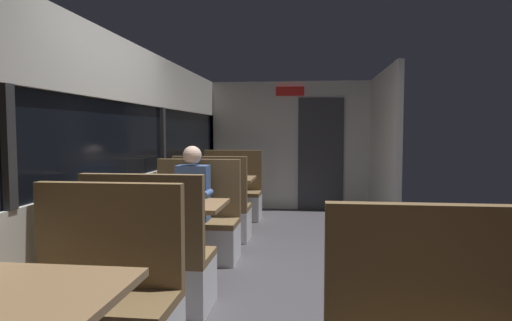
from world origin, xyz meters
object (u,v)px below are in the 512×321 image
object	(u,v)px
dining_table_mid_window	(176,214)
bench_mid_window_facing_end	(151,269)
dining_table_near_window	(21,311)
coffee_cup_primary	(236,174)
bench_mid_window_facing_entry	(196,230)
bench_far_window_facing_end	(213,215)
bench_far_window_facing_entry	(231,198)
bench_near_window_facing_entry	(98,315)
seated_passenger	(194,212)
dining_table_far_window	(223,184)

from	to	relation	value
dining_table_mid_window	bench_mid_window_facing_end	bearing A→B (deg)	-90.00
dining_table_near_window	coffee_cup_primary	distance (m)	4.69
bench_mid_window_facing_entry	bench_far_window_facing_end	world-z (taller)	same
bench_far_window_facing_end	bench_far_window_facing_entry	xyz separation A→B (m)	(0.00, 1.40, 0.00)
dining_table_near_window	dining_table_mid_window	distance (m)	2.28
bench_near_window_facing_entry	bench_mid_window_facing_entry	world-z (taller)	same
bench_mid_window_facing_end	bench_far_window_facing_end	bearing A→B (deg)	90.00
dining_table_mid_window	bench_mid_window_facing_entry	world-z (taller)	bench_mid_window_facing_entry
bench_far_window_facing_end	coffee_cup_primary	distance (m)	0.95
bench_far_window_facing_end	seated_passenger	distance (m)	0.98
dining_table_mid_window	dining_table_far_window	size ratio (longest dim) A/B	1.00
dining_table_far_window	bench_far_window_facing_entry	distance (m)	0.77
dining_table_near_window	dining_table_mid_window	size ratio (longest dim) A/B	1.00
dining_table_near_window	bench_near_window_facing_entry	bearing A→B (deg)	90.00
dining_table_near_window	coffee_cup_primary	xyz separation A→B (m)	(0.18, 4.68, 0.15)
dining_table_mid_window	bench_far_window_facing_entry	bearing A→B (deg)	90.00
bench_near_window_facing_entry	seated_passenger	world-z (taller)	seated_passenger
dining_table_near_window	dining_table_mid_window	xyz separation A→B (m)	(0.00, 2.28, 0.00)
dining_table_near_window	seated_passenger	size ratio (longest dim) A/B	0.71
bench_mid_window_facing_end	coffee_cup_primary	xyz separation A→B (m)	(0.18, 3.10, 0.46)
bench_near_window_facing_entry	bench_far_window_facing_end	distance (m)	3.17
bench_mid_window_facing_end	bench_far_window_facing_entry	distance (m)	3.68
dining_table_near_window	dining_table_mid_window	bearing A→B (deg)	90.00
dining_table_far_window	coffee_cup_primary	xyz separation A→B (m)	(0.18, 0.11, 0.15)
bench_far_window_facing_end	seated_passenger	bearing A→B (deg)	-90.00
coffee_cup_primary	dining_table_mid_window	bearing A→B (deg)	-94.31
bench_mid_window_facing_end	bench_near_window_facing_entry	bearing A→B (deg)	-90.00
bench_mid_window_facing_entry	seated_passenger	bearing A→B (deg)	-90.00
dining_table_mid_window	coffee_cup_primary	world-z (taller)	coffee_cup_primary
dining_table_mid_window	seated_passenger	size ratio (longest dim) A/B	0.71
bench_near_window_facing_entry	bench_mid_window_facing_end	world-z (taller)	same
dining_table_mid_window	bench_near_window_facing_entry	bearing A→B (deg)	-90.00
dining_table_mid_window	dining_table_far_window	world-z (taller)	same
dining_table_near_window	bench_mid_window_facing_entry	bearing A→B (deg)	90.00
bench_near_window_facing_entry	seated_passenger	xyz separation A→B (m)	(0.00, 2.21, 0.21)
dining_table_far_window	seated_passenger	size ratio (longest dim) A/B	0.71
bench_far_window_facing_end	coffee_cup_primary	bearing A→B (deg)	77.45
bench_near_window_facing_entry	dining_table_far_window	world-z (taller)	bench_near_window_facing_entry
dining_table_mid_window	seated_passenger	xyz separation A→B (m)	(0.00, 0.63, -0.10)
dining_table_near_window	bench_far_window_facing_entry	bearing A→B (deg)	90.00
bench_mid_window_facing_entry	dining_table_far_window	size ratio (longest dim) A/B	1.22
bench_far_window_facing_entry	dining_table_mid_window	bearing A→B (deg)	-90.00
bench_mid_window_facing_entry	dining_table_far_window	distance (m)	1.62
dining_table_mid_window	bench_far_window_facing_end	xyz separation A→B (m)	(0.00, 1.58, -0.31)
bench_mid_window_facing_end	bench_mid_window_facing_entry	xyz separation A→B (m)	(0.00, 1.40, 0.00)
bench_near_window_facing_entry	bench_far_window_facing_end	size ratio (longest dim) A/B	1.00
dining_table_mid_window	bench_mid_window_facing_entry	xyz separation A→B (m)	(0.00, 0.70, -0.31)
bench_far_window_facing_entry	seated_passenger	size ratio (longest dim) A/B	0.87
dining_table_mid_window	dining_table_far_window	bearing A→B (deg)	90.00
bench_far_window_facing_end	bench_near_window_facing_entry	bearing A→B (deg)	-90.00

